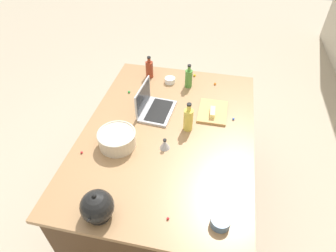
{
  "coord_description": "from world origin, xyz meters",
  "views": [
    {
      "loc": [
        1.45,
        0.31,
        2.3
      ],
      "look_at": [
        0.0,
        0.0,
        0.95
      ],
      "focal_mm": 30.64,
      "sensor_mm": 36.0,
      "label": 1
    }
  ],
  "objects_px": {
    "bottle_olive": "(189,78)",
    "butter_stick_left": "(213,112)",
    "mixing_bowl_large": "(117,139)",
    "kettle": "(97,207)",
    "ramekin_medium": "(220,222)",
    "kitchen_timer": "(165,144)",
    "bottle_oil": "(188,119)",
    "bottle_soy": "(149,69)",
    "ramekin_small": "(170,80)",
    "cutting_board": "(213,112)",
    "laptop": "(153,107)"
  },
  "relations": [
    {
      "from": "bottle_soy",
      "to": "ramekin_small",
      "type": "bearing_deg",
      "value": 74.81
    },
    {
      "from": "kettle",
      "to": "cutting_board",
      "type": "bearing_deg",
      "value": 152.6
    },
    {
      "from": "bottle_olive",
      "to": "ramekin_medium",
      "type": "height_order",
      "value": "bottle_olive"
    },
    {
      "from": "kettle",
      "to": "ramekin_medium",
      "type": "relative_size",
      "value": 2.02
    },
    {
      "from": "laptop",
      "to": "mixing_bowl_large",
      "type": "height_order",
      "value": "laptop"
    },
    {
      "from": "mixing_bowl_large",
      "to": "ramekin_small",
      "type": "xyz_separation_m",
      "value": [
        -0.81,
        0.19,
        -0.04
      ]
    },
    {
      "from": "cutting_board",
      "to": "ramekin_small",
      "type": "distance_m",
      "value": 0.52
    },
    {
      "from": "bottle_olive",
      "to": "butter_stick_left",
      "type": "height_order",
      "value": "bottle_olive"
    },
    {
      "from": "bottle_soy",
      "to": "mixing_bowl_large",
      "type": "bearing_deg",
      "value": 0.34
    },
    {
      "from": "laptop",
      "to": "bottle_olive",
      "type": "xyz_separation_m",
      "value": [
        -0.39,
        0.21,
        0.04
      ]
    },
    {
      "from": "bottle_soy",
      "to": "ramekin_small",
      "type": "xyz_separation_m",
      "value": [
        0.05,
        0.2,
        -0.06
      ]
    },
    {
      "from": "laptop",
      "to": "cutting_board",
      "type": "height_order",
      "value": "laptop"
    },
    {
      "from": "bottle_soy",
      "to": "ramekin_medium",
      "type": "height_order",
      "value": "bottle_soy"
    },
    {
      "from": "ramekin_small",
      "to": "bottle_oil",
      "type": "bearing_deg",
      "value": 23.81
    },
    {
      "from": "bottle_olive",
      "to": "kettle",
      "type": "height_order",
      "value": "bottle_olive"
    },
    {
      "from": "mixing_bowl_large",
      "to": "cutting_board",
      "type": "xyz_separation_m",
      "value": [
        -0.48,
        0.59,
        -0.05
      ]
    },
    {
      "from": "cutting_board",
      "to": "ramekin_medium",
      "type": "distance_m",
      "value": 0.93
    },
    {
      "from": "bottle_oil",
      "to": "bottle_olive",
      "type": "distance_m",
      "value": 0.53
    },
    {
      "from": "mixing_bowl_large",
      "to": "cutting_board",
      "type": "height_order",
      "value": "mixing_bowl_large"
    },
    {
      "from": "kettle",
      "to": "ramekin_medium",
      "type": "height_order",
      "value": "kettle"
    },
    {
      "from": "mixing_bowl_large",
      "to": "ramekin_medium",
      "type": "relative_size",
      "value": 2.43
    },
    {
      "from": "kitchen_timer",
      "to": "bottle_oil",
      "type": "bearing_deg",
      "value": 151.14
    },
    {
      "from": "ramekin_small",
      "to": "kitchen_timer",
      "type": "xyz_separation_m",
      "value": [
        0.77,
        0.12,
        0.01
      ]
    },
    {
      "from": "bottle_oil",
      "to": "kitchen_timer",
      "type": "height_order",
      "value": "bottle_oil"
    },
    {
      "from": "mixing_bowl_large",
      "to": "kettle",
      "type": "height_order",
      "value": "kettle"
    },
    {
      "from": "mixing_bowl_large",
      "to": "bottle_olive",
      "type": "xyz_separation_m",
      "value": [
        -0.78,
        0.36,
        0.02
      ]
    },
    {
      "from": "kitchen_timer",
      "to": "bottle_soy",
      "type": "bearing_deg",
      "value": -158.77
    },
    {
      "from": "bottle_soy",
      "to": "ramekin_small",
      "type": "distance_m",
      "value": 0.21
    },
    {
      "from": "butter_stick_left",
      "to": "kettle",
      "type": "bearing_deg",
      "value": -28.4
    },
    {
      "from": "mixing_bowl_large",
      "to": "cutting_board",
      "type": "relative_size",
      "value": 0.89
    },
    {
      "from": "kettle",
      "to": "ramekin_medium",
      "type": "distance_m",
      "value": 0.65
    },
    {
      "from": "ramekin_medium",
      "to": "kettle",
      "type": "bearing_deg",
      "value": -82.99
    },
    {
      "from": "bottle_soy",
      "to": "cutting_board",
      "type": "xyz_separation_m",
      "value": [
        0.39,
        0.6,
        -0.07
      ]
    },
    {
      "from": "bottle_olive",
      "to": "mixing_bowl_large",
      "type": "bearing_deg",
      "value": -24.37
    },
    {
      "from": "bottle_oil",
      "to": "kettle",
      "type": "xyz_separation_m",
      "value": [
        0.78,
        -0.36,
        -0.01
      ]
    },
    {
      "from": "bottle_olive",
      "to": "butter_stick_left",
      "type": "relative_size",
      "value": 1.89
    },
    {
      "from": "mixing_bowl_large",
      "to": "bottle_soy",
      "type": "relative_size",
      "value": 1.3
    },
    {
      "from": "cutting_board",
      "to": "bottle_olive",
      "type": "bearing_deg",
      "value": -142.28
    },
    {
      "from": "bottle_soy",
      "to": "butter_stick_left",
      "type": "height_order",
      "value": "bottle_soy"
    },
    {
      "from": "bottle_soy",
      "to": "butter_stick_left",
      "type": "distance_m",
      "value": 0.74
    },
    {
      "from": "laptop",
      "to": "bottle_olive",
      "type": "relative_size",
      "value": 1.57
    },
    {
      "from": "bottle_oil",
      "to": "kettle",
      "type": "bearing_deg",
      "value": -24.78
    },
    {
      "from": "mixing_bowl_large",
      "to": "ramekin_medium",
      "type": "xyz_separation_m",
      "value": [
        0.44,
        0.72,
        -0.03
      ]
    },
    {
      "from": "bottle_oil",
      "to": "kettle",
      "type": "height_order",
      "value": "bottle_oil"
    },
    {
      "from": "mixing_bowl_large",
      "to": "butter_stick_left",
      "type": "height_order",
      "value": "mixing_bowl_large"
    },
    {
      "from": "kettle",
      "to": "ramekin_small",
      "type": "relative_size",
      "value": 2.37
    },
    {
      "from": "ramekin_medium",
      "to": "bottle_soy",
      "type": "bearing_deg",
      "value": -151.01
    },
    {
      "from": "laptop",
      "to": "cutting_board",
      "type": "relative_size",
      "value": 1.14
    },
    {
      "from": "mixing_bowl_large",
      "to": "butter_stick_left",
      "type": "xyz_separation_m",
      "value": [
        -0.44,
        0.59,
        -0.02
      ]
    },
    {
      "from": "bottle_olive",
      "to": "ramekin_medium",
      "type": "xyz_separation_m",
      "value": [
        1.23,
        0.36,
        -0.06
      ]
    }
  ]
}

